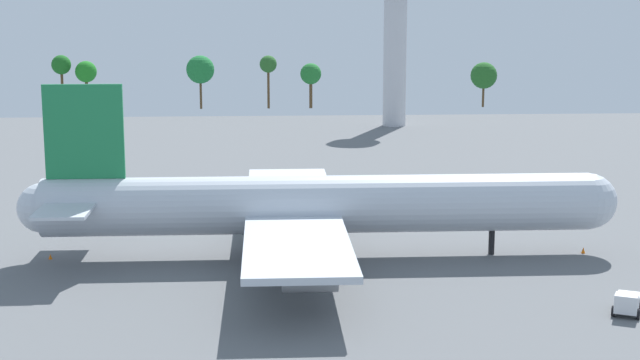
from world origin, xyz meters
The scene contains 8 objects.
ground_plane centered at (0.00, 0.00, 0.00)m, with size 273.95×273.95×0.00m, color slate.
cargo_airplane centered at (-0.23, 0.00, 6.07)m, with size 68.49×54.03×20.01m.
cargo_loader centered at (27.66, -22.09, 1.15)m, with size 3.85×4.65×2.22m.
baggage_tug centered at (37.84, 28.61, 1.08)m, with size 2.46×5.47×2.17m.
safety_cone_nose centered at (30.82, -0.24, 0.35)m, with size 0.48×0.48×0.69m, color orange.
safety_cone_tail centered at (-30.82, 0.76, 0.31)m, with size 0.44×0.44×0.62m, color orange.
control_tower centered at (24.28, 115.92, 21.90)m, with size 10.24×10.24×36.76m.
tree_line_backdrop centered at (-5.35, 154.08, 10.05)m, with size 121.02×7.59×14.70m.
Camera 1 is at (-6.20, -106.08, 29.06)m, focal length 53.53 mm.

